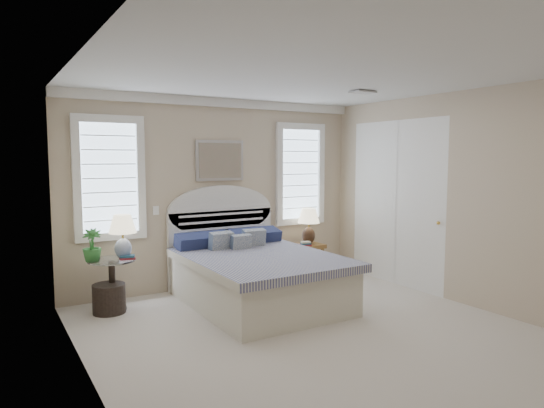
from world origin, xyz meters
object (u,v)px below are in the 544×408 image
at_px(lamp_right, 309,222).
at_px(floor_pot, 109,299).
at_px(bed, 254,273).
at_px(lamp_left, 123,231).
at_px(nightstand_right, 306,253).
at_px(side_table_left, 112,279).

bearing_deg(lamp_right, floor_pot, -175.88).
relative_size(bed, lamp_right, 4.10).
distance_m(bed, lamp_right, 1.64).
bearing_deg(lamp_left, lamp_right, 2.68).
height_order(lamp_left, lamp_right, lamp_left).
xyz_separation_m(nightstand_right, lamp_left, (-2.81, -0.09, 0.58)).
distance_m(side_table_left, lamp_right, 3.07).
height_order(bed, floor_pot, bed).
distance_m(lamp_left, lamp_right, 2.89).
bearing_deg(nightstand_right, bed, -151.97).
xyz_separation_m(bed, side_table_left, (-1.65, 0.59, 0.00)).
xyz_separation_m(side_table_left, lamp_right, (3.03, 0.15, 0.48)).
bearing_deg(lamp_right, side_table_left, -177.26).
distance_m(nightstand_right, lamp_left, 2.87).
xyz_separation_m(floor_pot, lamp_right, (3.09, 0.22, 0.69)).
bearing_deg(side_table_left, nightstand_right, 1.94).
bearing_deg(lamp_left, floor_pot, -156.97).
bearing_deg(bed, lamp_right, 28.16).
xyz_separation_m(nightstand_right, lamp_right, (0.08, 0.05, 0.48)).
bearing_deg(bed, floor_pot, 163.25).
bearing_deg(lamp_right, nightstand_right, -149.82).
bearing_deg(side_table_left, lamp_left, 4.00).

